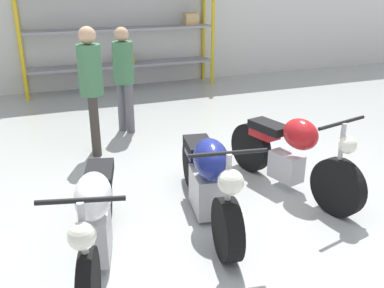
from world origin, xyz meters
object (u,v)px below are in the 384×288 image
(motorcycle_blue, at_px, (208,178))
(shelving_rack, at_px, (122,28))
(motorcycle_white, at_px, (97,217))
(person_near_rack, at_px, (124,72))
(motorcycle_red, at_px, (291,154))
(person_browsing, at_px, (91,81))

(motorcycle_blue, bearing_deg, shelving_rack, -174.86)
(motorcycle_white, height_order, person_near_rack, person_near_rack)
(motorcycle_blue, height_order, person_near_rack, person_near_rack)
(shelving_rack, relative_size, motorcycle_red, 2.15)
(person_browsing, bearing_deg, motorcycle_white, 89.07)
(motorcycle_white, bearing_deg, shelving_rack, 179.74)
(shelving_rack, height_order, motorcycle_red, shelving_rack)
(motorcycle_red, bearing_deg, motorcycle_white, -88.26)
(motorcycle_white, relative_size, motorcycle_red, 1.06)
(shelving_rack, xyz_separation_m, motorcycle_white, (-1.66, -6.23, -0.87))
(motorcycle_white, bearing_deg, motorcycle_blue, 123.00)
(shelving_rack, height_order, motorcycle_white, shelving_rack)
(motorcycle_blue, height_order, motorcycle_red, motorcycle_red)
(person_browsing, relative_size, person_near_rack, 1.06)
(motorcycle_white, height_order, person_browsing, person_browsing)
(person_near_rack, bearing_deg, person_browsing, 18.68)
(shelving_rack, xyz_separation_m, motorcycle_red, (0.67, -5.62, -0.89))
(motorcycle_blue, bearing_deg, person_browsing, -150.40)
(shelving_rack, relative_size, motorcycle_white, 2.03)
(motorcycle_blue, bearing_deg, motorcycle_red, 110.36)
(shelving_rack, xyz_separation_m, person_near_rack, (-0.63, -2.87, -0.36))
(motorcycle_white, xyz_separation_m, motorcycle_red, (2.33, 0.61, -0.02))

